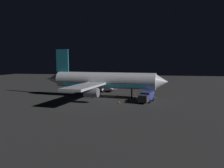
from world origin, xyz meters
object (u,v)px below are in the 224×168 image
ground_crew_worker (153,94)px  traffic_cone_near_left (117,95)px  baggage_truck (146,97)px  traffic_cone_near_right (119,102)px  traffic_cone_under_wing (135,94)px  catering_truck (107,87)px  airliner (102,81)px

ground_crew_worker → traffic_cone_near_left: size_ratio=3.16×
baggage_truck → traffic_cone_near_right: 6.44m
ground_crew_worker → traffic_cone_near_right: size_ratio=3.16×
traffic_cone_near_right → traffic_cone_under_wing: (-13.36, 2.31, 0.00)m
traffic_cone_near_left → traffic_cone_under_wing: size_ratio=1.00×
baggage_truck → catering_truck: (-15.08, -12.44, 0.09)m
airliner → traffic_cone_under_wing: airliner is taller
traffic_cone_near_left → airliner: bearing=-61.8°
ground_crew_worker → traffic_cone_near_right: bearing=-37.4°
baggage_truck → traffic_cone_under_wing: size_ratio=10.95×
airliner → baggage_truck: airliner is taller
catering_truck → traffic_cone_near_right: bearing=20.5°
baggage_truck → catering_truck: bearing=-140.5°
catering_truck → traffic_cone_near_left: bearing=28.3°
traffic_cone_near_left → baggage_truck: bearing=49.6°
traffic_cone_near_left → ground_crew_worker: bearing=92.0°
airliner → catering_truck: airliner is taller
baggage_truck → traffic_cone_near_left: 10.49m
ground_crew_worker → traffic_cone_near_left: bearing=-88.0°
ground_crew_worker → traffic_cone_near_right: ground_crew_worker is taller
catering_truck → traffic_cone_under_wing: size_ratio=10.60×
catering_truck → traffic_cone_near_right: catering_truck is taller
airliner → traffic_cone_near_left: airliner is taller
airliner → traffic_cone_under_wing: size_ratio=61.07×
catering_truck → traffic_cone_under_wing: bearing=64.2°
airliner → traffic_cone_under_wing: 10.73m
baggage_truck → ground_crew_worker: size_ratio=3.46×
catering_truck → traffic_cone_near_right: (17.66, 6.61, -1.06)m
catering_truck → airliner: bearing=5.2°
catering_truck → traffic_cone_under_wing: catering_truck is taller
airliner → traffic_cone_near_right: bearing=37.4°
baggage_truck → airliner: bearing=-112.9°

